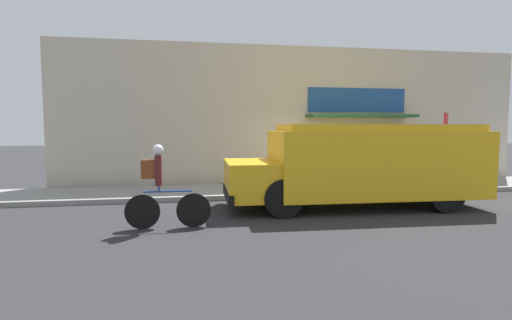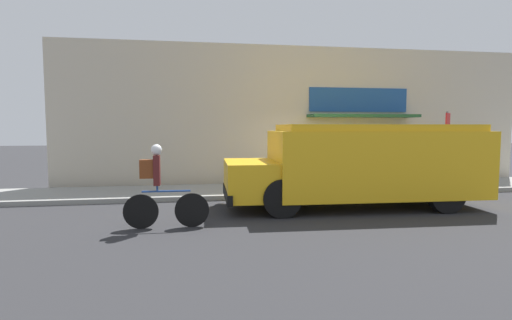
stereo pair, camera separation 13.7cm
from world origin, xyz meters
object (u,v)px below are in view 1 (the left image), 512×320
(school_bus, at_px, (363,163))
(trash_bin, at_px, (260,173))
(cyclist, at_px, (162,188))
(stop_sign_post, at_px, (445,136))

(school_bus, xyz_separation_m, trash_bin, (-2.03, 2.79, -0.53))
(school_bus, height_order, cyclist, school_bus)
(cyclist, bearing_deg, stop_sign_post, 22.61)
(school_bus, relative_size, stop_sign_post, 2.72)
(school_bus, height_order, stop_sign_post, stop_sign_post)
(trash_bin, bearing_deg, cyclist, -123.64)
(school_bus, relative_size, trash_bin, 7.46)
(stop_sign_post, bearing_deg, school_bus, -151.65)
(cyclist, bearing_deg, trash_bin, 57.73)
(school_bus, height_order, trash_bin, school_bus)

